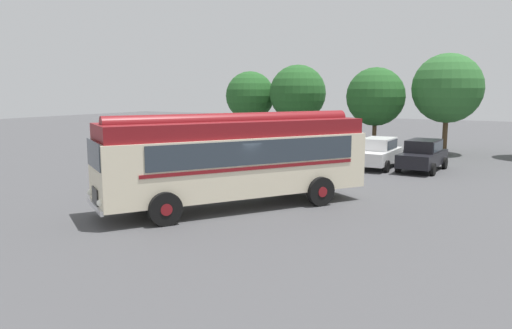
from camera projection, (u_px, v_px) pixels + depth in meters
The scene contains 10 objects.
ground_plane at pixel (241, 206), 18.76m from camera, with size 120.00×120.00×0.00m, color #474749.
vintage_bus at pixel (235, 156), 18.27m from camera, with size 7.46×9.83×3.49m.
car_near_left at pixel (286, 145), 31.33m from camera, with size 2.22×4.32×1.66m.
car_mid_left at pixel (333, 148), 30.03m from camera, with size 2.17×4.31×1.66m.
car_mid_right at pixel (378, 153), 27.69m from camera, with size 1.97×4.20×1.66m.
car_far_right at pixel (423, 155), 26.72m from camera, with size 2.12×4.28×1.66m.
tree_far_left at pixel (249, 95), 40.11m from camera, with size 3.92×3.92×5.78m.
tree_left_of_centre at pixel (297, 94), 38.12m from camera, with size 4.31×4.31×6.20m.
tree_centre at pixel (374, 97), 34.91m from camera, with size 4.08×4.08×5.86m.
tree_right_of_centre at pixel (447, 90), 33.04m from camera, with size 4.60×4.60×6.71m.
Camera 1 is at (9.69, -15.56, 4.33)m, focal length 35.00 mm.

